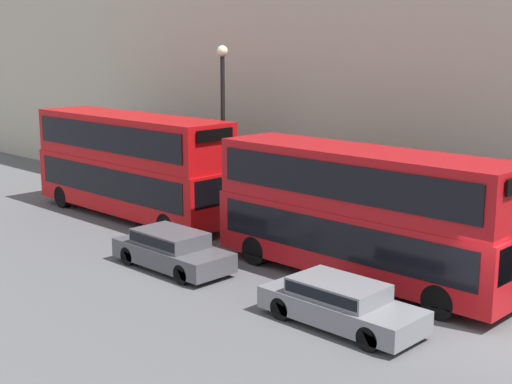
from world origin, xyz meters
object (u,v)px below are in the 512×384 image
Objects in this scene: bus_second_in_queue at (131,162)px; car_dark_sedan at (340,302)px; bus_leading at (361,209)px; car_hatchback at (172,249)px; pedestrian at (452,255)px.

bus_second_in_queue is 14.49m from car_dark_sedan.
bus_leading is at bearing 28.72° from car_dark_sedan.
bus_leading is at bearing -56.86° from car_hatchback.
bus_leading is at bearing 136.58° from pedestrian.
bus_second_in_queue is 2.39× the size of car_dark_sedan.
bus_second_in_queue is 14.41m from pedestrian.
car_dark_sedan is (-3.40, -1.86, -1.66)m from bus_leading.
bus_leading is 2.30× the size of car_hatchback.
bus_second_in_queue reaches higher than car_dark_sedan.
pedestrian is (5.55, -7.25, 0.10)m from car_hatchback.
pedestrian reaches higher than car_hatchback.
bus_leading is 2.26× the size of car_dark_sedan.
car_dark_sedan is 2.65× the size of pedestrian.
bus_leading is 6.43m from car_hatchback.
car_hatchback is (-3.40, -6.90, -1.75)m from bus_second_in_queue.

